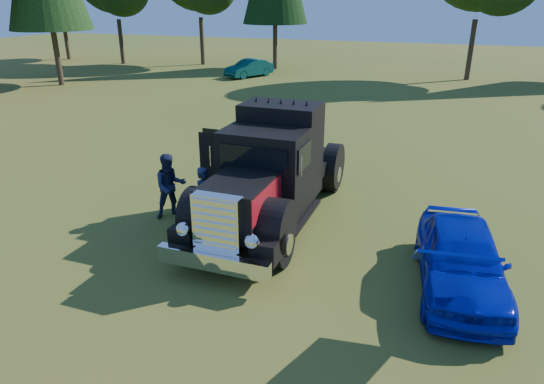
{
  "coord_description": "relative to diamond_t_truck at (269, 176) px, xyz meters",
  "views": [
    {
      "loc": [
        3.11,
        -8.4,
        5.59
      ],
      "look_at": [
        -0.69,
        1.86,
        1.17
      ],
      "focal_mm": 32.0,
      "sensor_mm": 36.0,
      "label": 1
    }
  ],
  "objects": [
    {
      "name": "distant_teal_car",
      "position": [
        -10.29,
        23.06,
        -0.64
      ],
      "size": [
        2.91,
        4.12,
        1.29
      ],
      "primitive_type": "imported",
      "rotation": [
        0.0,
        0.0,
        -0.44
      ],
      "color": "#082935",
      "rests_on": "ground"
    },
    {
      "name": "spectator_far",
      "position": [
        -2.59,
        -0.66,
        -0.39
      ],
      "size": [
        1.09,
        1.09,
        1.78
      ],
      "primitive_type": "imported",
      "rotation": [
        0.0,
        0.0,
        0.76
      ],
      "color": "#21314D",
      "rests_on": "ground"
    },
    {
      "name": "hotrod_coupe",
      "position": [
        4.76,
        -1.7,
        -0.58
      ],
      "size": [
        2.12,
        4.34,
        1.89
      ],
      "color": "#081EB7",
      "rests_on": "ground"
    },
    {
      "name": "spectator_near",
      "position": [
        -1.39,
        -0.94,
        -0.46
      ],
      "size": [
        0.58,
        0.7,
        1.65
      ],
      "primitive_type": "imported",
      "rotation": [
        0.0,
        0.0,
        1.22
      ],
      "color": "#22264F",
      "rests_on": "ground"
    },
    {
      "name": "ground",
      "position": [
        1.04,
        -2.63,
        -1.28
      ],
      "size": [
        120.0,
        120.0,
        0.0
      ],
      "primitive_type": "plane",
      "color": "#375819",
      "rests_on": "ground"
    },
    {
      "name": "diamond_t_truck",
      "position": [
        0.0,
        0.0,
        0.0
      ],
      "size": [
        3.38,
        7.16,
        3.0
      ],
      "color": "black",
      "rests_on": "ground"
    }
  ]
}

